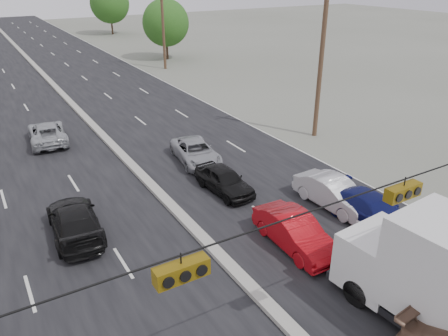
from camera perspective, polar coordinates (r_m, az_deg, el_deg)
The scene contains 14 objects.
road_surface at distance 38.04m, azimuth -18.95°, elevation 7.49°, with size 20.00×160.00×0.02m, color black.
center_median at distance 38.01m, azimuth -18.97°, elevation 7.63°, with size 0.50×160.00×0.20m, color gray.
utility_pole_right_b at distance 29.13m, azimuth 12.58°, elevation 13.64°, with size 1.60×0.30×10.00m.
utility_pole_right_c at distance 50.18m, azimuth -8.00°, elevation 18.45°, with size 1.60×0.30×10.00m.
traffic_signals at distance 11.47m, azimuth 22.05°, elevation -2.83°, with size 25.00×0.30×0.54m.
tree_right_mid at distance 55.81m, azimuth -7.62°, elevation 18.29°, with size 5.60×5.60×7.14m.
tree_right_far at distance 79.51m, azimuth -14.71°, elevation 20.08°, with size 6.40×6.40×8.16m.
red_sedan at distance 18.06m, azimuth 9.25°, elevation -8.27°, with size 1.48×4.26×1.40m, color #A40A11.
queue_car_a at distance 22.04m, azimuth 0.01°, elevation -1.61°, with size 1.55×3.85×1.31m, color black.
queue_car_b at distance 21.31m, azimuth 14.21°, elevation -3.26°, with size 1.50×4.31×1.42m, color silver.
queue_car_c at distance 25.52m, azimuth -3.70°, elevation 2.06°, with size 2.05×4.46×1.24m, color #95979C.
queue_car_d at distance 20.32m, azimuth 18.89°, elevation -5.42°, with size 1.94×4.76×1.38m, color #101552.
oncoming_near at distance 19.61m, azimuth -18.94°, elevation -6.57°, with size 1.94×4.77×1.38m, color black.
oncoming_far at distance 30.63m, azimuth -22.09°, elevation 4.28°, with size 2.20×4.77×1.33m, color #9DA1A4.
Camera 1 is at (-7.10, -5.88, 10.46)m, focal length 35.00 mm.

